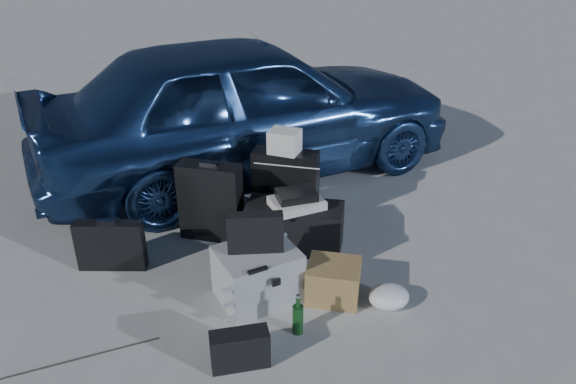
% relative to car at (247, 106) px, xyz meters
% --- Properties ---
extents(ground, '(60.00, 60.00, 0.00)m').
position_rel_car_xyz_m(ground, '(0.04, -2.30, -0.72)').
color(ground, '#9F9E9A').
rests_on(ground, ground).
extents(car, '(4.55, 3.18, 1.44)m').
position_rel_car_xyz_m(car, '(0.00, 0.00, 0.00)').
color(car, navy).
rests_on(car, ground).
extents(pelican_case, '(0.67, 0.62, 0.39)m').
position_rel_car_xyz_m(pelican_case, '(0.04, -2.14, -0.52)').
color(pelican_case, '#9B9DA0').
rests_on(pelican_case, ground).
extents(laptop_bag, '(0.38, 0.10, 0.29)m').
position_rel_car_xyz_m(laptop_bag, '(0.04, -2.12, -0.18)').
color(laptop_bag, black).
rests_on(laptop_bag, pelican_case).
extents(briefcase, '(0.52, 0.16, 0.40)m').
position_rel_car_xyz_m(briefcase, '(-1.07, -1.69, -0.52)').
color(briefcase, black).
rests_on(briefcase, ground).
extents(suitcase_left, '(0.55, 0.34, 0.67)m').
position_rel_car_xyz_m(suitcase_left, '(-0.32, -1.29, -0.38)').
color(suitcase_left, black).
rests_on(suitcase_left, ground).
extents(suitcase_right, '(0.60, 0.35, 0.67)m').
position_rel_car_xyz_m(suitcase_right, '(0.32, -1.08, -0.38)').
color(suitcase_right, black).
rests_on(suitcase_right, ground).
extents(white_carton, '(0.30, 0.28, 0.20)m').
position_rel_car_xyz_m(white_carton, '(0.31, -1.08, 0.05)').
color(white_carton, beige).
rests_on(white_carton, suitcase_right).
extents(duffel_bag, '(0.83, 0.51, 0.39)m').
position_rel_car_xyz_m(duffel_bag, '(0.36, -1.50, -0.53)').
color(duffel_bag, black).
rests_on(duffel_bag, ground).
extents(flat_box_white, '(0.47, 0.42, 0.07)m').
position_rel_car_xyz_m(flat_box_white, '(0.37, -1.51, -0.30)').
color(flat_box_white, beige).
rests_on(flat_box_white, duffel_bag).
extents(flat_box_black, '(0.34, 0.28, 0.07)m').
position_rel_car_xyz_m(flat_box_black, '(0.37, -1.51, -0.23)').
color(flat_box_black, black).
rests_on(flat_box_black, flat_box_white).
extents(cardboard_box, '(0.44, 0.41, 0.28)m').
position_rel_car_xyz_m(cardboard_box, '(0.58, -2.17, -0.58)').
color(cardboard_box, olive).
rests_on(cardboard_box, ground).
extents(plastic_bag, '(0.33, 0.30, 0.16)m').
position_rel_car_xyz_m(plastic_bag, '(0.96, -2.31, -0.64)').
color(plastic_bag, silver).
rests_on(plastic_bag, ground).
extents(messenger_bag, '(0.37, 0.19, 0.25)m').
position_rel_car_xyz_m(messenger_bag, '(-0.08, -2.80, -0.59)').
color(messenger_bag, black).
rests_on(messenger_bag, ground).
extents(green_bottle, '(0.08, 0.08, 0.29)m').
position_rel_car_xyz_m(green_bottle, '(0.30, -2.53, -0.57)').
color(green_bottle, '#0F3412').
rests_on(green_bottle, ground).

